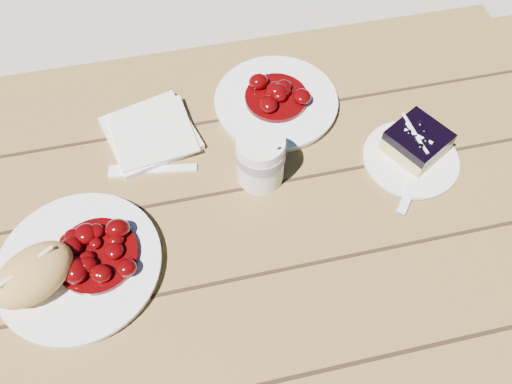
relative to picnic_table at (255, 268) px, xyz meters
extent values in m
plane|color=#A5A095|center=(0.00, 0.00, -0.59)|extent=(60.00, 60.00, 0.00)
cube|color=brown|center=(0.00, 0.00, 0.14)|extent=(2.00, 0.80, 0.05)
cube|color=brown|center=(0.00, 0.65, -0.15)|extent=(1.80, 0.25, 0.04)
cube|color=brown|center=(0.80, 0.65, -0.38)|extent=(0.06, 0.06, 0.42)
cylinder|color=white|center=(-0.28, -0.01, 0.17)|extent=(0.25, 0.25, 0.02)
ellipsoid|color=tan|center=(-0.34, -0.03, 0.21)|extent=(0.15, 0.14, 0.06)
cylinder|color=white|center=(0.30, 0.07, 0.17)|extent=(0.16, 0.16, 0.01)
cube|color=#D6C575|center=(0.31, 0.09, 0.19)|extent=(0.12, 0.12, 0.03)
cube|color=black|center=(0.31, 0.09, 0.21)|extent=(0.12, 0.12, 0.02)
cylinder|color=white|center=(0.03, 0.10, 0.21)|extent=(0.08, 0.08, 0.10)
cube|color=white|center=(-0.15, 0.23, 0.17)|extent=(0.18, 0.18, 0.01)
cylinder|color=white|center=(0.10, 0.25, 0.17)|extent=(0.23, 0.23, 0.02)
camera|label=1|loc=(-0.08, -0.37, 0.89)|focal=35.00mm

